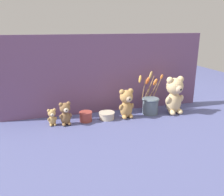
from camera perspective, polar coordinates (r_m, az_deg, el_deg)
ground_plane at (r=1.69m, az=0.19°, el=-5.03°), size 4.00×4.00×0.00m
backdrop_wall at (r=1.77m, az=-1.36°, el=5.72°), size 1.54×0.02×0.58m
teddy_bear_large at (r=1.82m, az=14.80°, el=0.84°), size 0.15×0.14×0.28m
teddy_bear_medium at (r=1.69m, az=3.48°, el=-1.16°), size 0.12×0.11×0.21m
teddy_bear_small at (r=1.60m, az=-11.16°, el=-3.57°), size 0.09×0.08×0.16m
teddy_bear_tiny at (r=1.62m, az=-14.22°, el=-4.40°), size 0.06×0.06×0.12m
flower_vase at (r=1.79m, az=9.21°, el=-1.30°), size 0.19×0.15×0.31m
decorative_tin_tall at (r=1.65m, az=-6.32°, el=-4.43°), size 0.09×0.09×0.07m
decorative_tin_short at (r=1.69m, az=-1.25°, el=-4.22°), size 0.11×0.11×0.05m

